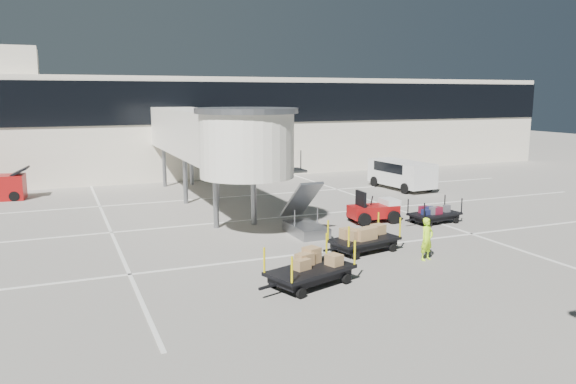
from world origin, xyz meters
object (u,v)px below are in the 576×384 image
object	(u,v)px
ground_worker	(427,239)
minivan	(400,172)
baggage_tug	(375,210)
box_cart_far	(310,271)
suitcase_cart	(433,215)
box_cart_near	(363,240)

from	to	relation	value
ground_worker	minivan	bearing A→B (deg)	45.46
baggage_tug	box_cart_far	size ratio (longest dim) A/B	0.68
box_cart_far	ground_worker	xyz separation A→B (m)	(5.68, 1.05, 0.33)
suitcase_cart	box_cart_near	bearing A→B (deg)	-157.82
suitcase_cart	box_cart_far	size ratio (longest dim) A/B	0.86
box_cart_near	minivan	world-z (taller)	minivan
baggage_tug	box_cart_far	xyz separation A→B (m)	(-7.35, -7.81, -0.07)
box_cart_near	baggage_tug	bearing A→B (deg)	42.57
box_cart_near	box_cart_far	world-z (taller)	box_cart_far
ground_worker	box_cart_far	bearing A→B (deg)	176.24
baggage_tug	ground_worker	size ratio (longest dim) A/B	1.52
suitcase_cart	minivan	xyz separation A→B (m)	(4.58, 9.92, 0.73)
box_cart_near	minivan	xyz separation A→B (m)	(10.75, 13.31, 0.65)
box_cart_near	ground_worker	bearing A→B (deg)	-57.93
box_cart_far	minivan	xyz separation A→B (m)	(14.59, 16.29, 0.64)
baggage_tug	suitcase_cart	distance (m)	3.04
suitcase_cart	ground_worker	size ratio (longest dim) A/B	1.93
baggage_tug	box_cart_near	bearing A→B (deg)	-122.19
suitcase_cart	minivan	bearing A→B (deg)	58.65
suitcase_cart	box_cart_near	distance (m)	7.04
minivan	suitcase_cart	bearing A→B (deg)	-119.50
suitcase_cart	box_cart_near	size ratio (longest dim) A/B	0.90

